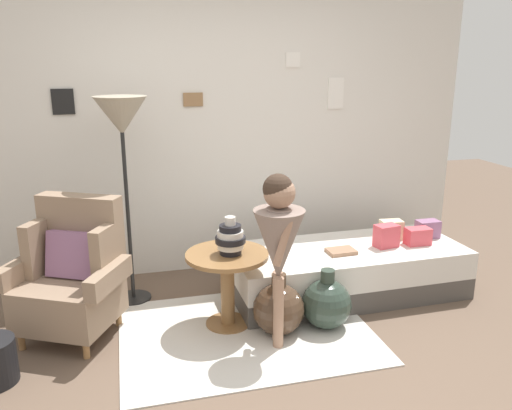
{
  "coord_description": "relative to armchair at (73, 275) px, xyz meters",
  "views": [
    {
      "loc": [
        -0.78,
        -2.59,
        1.88
      ],
      "look_at": [
        0.15,
        0.95,
        0.85
      ],
      "focal_mm": 36.27,
      "sensor_mm": 36.0,
      "label": 1
    }
  ],
  "objects": [
    {
      "name": "pillow_back",
      "position": [
        2.57,
        0.22,
        0.04
      ],
      "size": [
        0.19,
        0.14,
        0.16
      ],
      "primitive_type": "cube",
      "rotation": [
        0.0,
        0.0,
        -0.09
      ],
      "color": "beige",
      "rests_on": "daybed"
    },
    {
      "name": "vase_striped",
      "position": [
        1.08,
        -0.19,
        0.23
      ],
      "size": [
        0.21,
        0.21,
        0.27
      ],
      "color": "black",
      "rests_on": "side_table"
    },
    {
      "name": "pillow_head",
      "position": [
        2.89,
        0.17,
        0.04
      ],
      "size": [
        0.19,
        0.12,
        0.15
      ],
      "primitive_type": "cube",
      "rotation": [
        0.0,
        0.0,
        0.01
      ],
      "color": "gray",
      "rests_on": "daybed"
    },
    {
      "name": "side_table",
      "position": [
        1.06,
        -0.17,
        -0.03
      ],
      "size": [
        0.59,
        0.59,
        0.56
      ],
      "color": "olive",
      "rests_on": "ground"
    },
    {
      "name": "armchair",
      "position": [
        0.0,
        0.0,
        0.0
      ],
      "size": [
        0.9,
        0.82,
        0.97
      ],
      "color": "#9E7042",
      "rests_on": "ground"
    },
    {
      "name": "person_child",
      "position": [
        1.34,
        -0.52,
        0.33
      ],
      "size": [
        0.34,
        0.34,
        1.19
      ],
      "color": "#A37A60",
      "rests_on": "ground"
    },
    {
      "name": "pillow_extra",
      "position": [
        2.44,
        0.05,
        0.05
      ],
      "size": [
        0.2,
        0.15,
        0.19
      ],
      "primitive_type": "cube",
      "rotation": [
        0.0,
        0.0,
        0.16
      ],
      "color": "#D64C56",
      "rests_on": "daybed"
    },
    {
      "name": "daybed",
      "position": [
        2.12,
        0.11,
        -0.24
      ],
      "size": [
        1.91,
        0.84,
        0.4
      ],
      "color": "#4C4742",
      "rests_on": "ground"
    },
    {
      "name": "book_on_daybed",
      "position": [
        2.02,
        0.01,
        -0.02
      ],
      "size": [
        0.23,
        0.17,
        0.03
      ],
      "primitive_type": "cube",
      "rotation": [
        0.0,
        0.0,
        0.04
      ],
      "color": "#997054",
      "rests_on": "daybed"
    },
    {
      "name": "gallery_wall",
      "position": [
        1.17,
        1.0,
        0.86
      ],
      "size": [
        4.8,
        0.12,
        2.6
      ],
      "color": "silver",
      "rests_on": "ground"
    },
    {
      "name": "rug",
      "position": [
        1.16,
        -0.32,
        -0.43
      ],
      "size": [
        1.76,
        1.33,
        0.01
      ],
      "primitive_type": "cube",
      "color": "silver",
      "rests_on": "ground"
    },
    {
      "name": "pillow_mid",
      "position": [
        2.72,
        0.04,
        0.03
      ],
      "size": [
        0.2,
        0.12,
        0.14
      ],
      "primitive_type": "cube",
      "rotation": [
        0.0,
        0.0,
        -0.01
      ],
      "color": "#D64C56",
      "rests_on": "daybed"
    },
    {
      "name": "floor_lamp",
      "position": [
        0.4,
        0.43,
        0.97
      ],
      "size": [
        0.4,
        0.4,
        1.62
      ],
      "color": "black",
      "rests_on": "ground"
    },
    {
      "name": "demijohn_far",
      "position": [
        1.75,
        -0.38,
        -0.25
      ],
      "size": [
        0.36,
        0.36,
        0.45
      ],
      "color": "#2D3D33",
      "rests_on": "ground"
    },
    {
      "name": "demijohn_near",
      "position": [
        1.38,
        -0.38,
        -0.25
      ],
      "size": [
        0.37,
        0.37,
        0.45
      ],
      "color": "#473323",
      "rests_on": "ground"
    },
    {
      "name": "ground_plane",
      "position": [
        1.17,
        -0.95,
        -0.44
      ],
      "size": [
        12.0,
        12.0,
        0.0
      ],
      "primitive_type": "plane",
      "color": "brown"
    }
  ]
}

